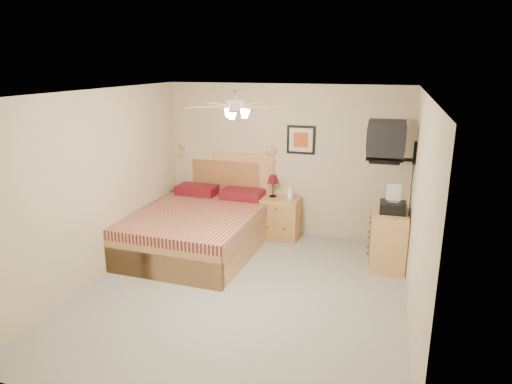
# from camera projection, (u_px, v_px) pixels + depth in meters

# --- Properties ---
(floor) EXTENTS (4.50, 4.50, 0.00)m
(floor) POSITION_uv_depth(u_px,v_px,m) (243.00, 292.00, 5.81)
(floor) COLOR gray
(floor) RESTS_ON ground
(ceiling) EXTENTS (4.00, 4.50, 0.04)m
(ceiling) POSITION_uv_depth(u_px,v_px,m) (241.00, 92.00, 5.12)
(ceiling) COLOR white
(ceiling) RESTS_ON ground
(wall_back) EXTENTS (4.00, 0.04, 2.50)m
(wall_back) POSITION_uv_depth(u_px,v_px,m) (285.00, 161.00, 7.54)
(wall_back) COLOR #BCAC8A
(wall_back) RESTS_ON ground
(wall_front) EXTENTS (4.00, 0.04, 2.50)m
(wall_front) POSITION_uv_depth(u_px,v_px,m) (147.00, 282.00, 3.40)
(wall_front) COLOR #BCAC8A
(wall_front) RESTS_ON ground
(wall_left) EXTENTS (0.04, 4.50, 2.50)m
(wall_left) POSITION_uv_depth(u_px,v_px,m) (98.00, 186.00, 6.02)
(wall_left) COLOR #BCAC8A
(wall_left) RESTS_ON ground
(wall_right) EXTENTS (0.04, 4.50, 2.50)m
(wall_right) POSITION_uv_depth(u_px,v_px,m) (418.00, 214.00, 4.92)
(wall_right) COLOR #BCAC8A
(wall_right) RESTS_ON ground
(bed) EXTENTS (1.86, 2.39, 1.50)m
(bed) POSITION_uv_depth(u_px,v_px,m) (197.00, 204.00, 6.94)
(bed) COLOR #BF7E51
(bed) RESTS_ON ground
(nightstand) EXTENTS (0.64, 0.48, 0.68)m
(nightstand) POSITION_uv_depth(u_px,v_px,m) (280.00, 218.00, 7.57)
(nightstand) COLOR #AD7239
(nightstand) RESTS_ON ground
(table_lamp) EXTENTS (0.26, 0.26, 0.37)m
(table_lamp) POSITION_uv_depth(u_px,v_px,m) (273.00, 186.00, 7.50)
(table_lamp) COLOR #5A0D19
(table_lamp) RESTS_ON nightstand
(lotion_bottle) EXTENTS (0.11, 0.12, 0.24)m
(lotion_bottle) POSITION_uv_depth(u_px,v_px,m) (290.00, 193.00, 7.35)
(lotion_bottle) COLOR white
(lotion_bottle) RESTS_ON nightstand
(framed_picture) EXTENTS (0.46, 0.04, 0.46)m
(framed_picture) POSITION_uv_depth(u_px,v_px,m) (301.00, 140.00, 7.35)
(framed_picture) COLOR black
(framed_picture) RESTS_ON wall_back
(dresser) EXTENTS (0.51, 0.72, 0.82)m
(dresser) POSITION_uv_depth(u_px,v_px,m) (388.00, 239.00, 6.46)
(dresser) COLOR tan
(dresser) RESTS_ON ground
(fax_machine) EXTENTS (0.36, 0.38, 0.37)m
(fax_machine) POSITION_uv_depth(u_px,v_px,m) (394.00, 199.00, 6.26)
(fax_machine) COLOR black
(fax_machine) RESTS_ON dresser
(magazine_lower) EXTENTS (0.32, 0.36, 0.03)m
(magazine_lower) POSITION_uv_depth(u_px,v_px,m) (386.00, 205.00, 6.60)
(magazine_lower) COLOR beige
(magazine_lower) RESTS_ON dresser
(magazine_upper) EXTENTS (0.24, 0.29, 0.02)m
(magazine_upper) POSITION_uv_depth(u_px,v_px,m) (386.00, 203.00, 6.62)
(magazine_upper) COLOR gray
(magazine_upper) RESTS_ON magazine_lower
(wall_tv) EXTENTS (0.56, 0.46, 0.58)m
(wall_tv) POSITION_uv_depth(u_px,v_px,m) (398.00, 141.00, 6.07)
(wall_tv) COLOR black
(wall_tv) RESTS_ON wall_right
(ceiling_fan) EXTENTS (1.14, 1.14, 0.28)m
(ceiling_fan) POSITION_uv_depth(u_px,v_px,m) (235.00, 107.00, 4.98)
(ceiling_fan) COLOR white
(ceiling_fan) RESTS_ON ceiling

